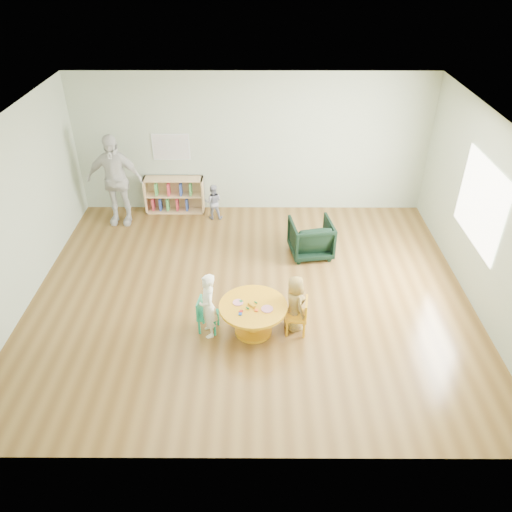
# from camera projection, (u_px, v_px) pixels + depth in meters

# --- Properties ---
(room) EXTENTS (7.10, 7.00, 2.80)m
(room) POSITION_uv_depth(u_px,v_px,m) (250.00, 188.00, 7.06)
(room) COLOR brown
(room) RESTS_ON ground
(activity_table) EXTENTS (0.98, 0.98, 0.53)m
(activity_table) POSITION_uv_depth(u_px,v_px,m) (253.00, 314.00, 7.16)
(activity_table) COLOR orange
(activity_table) RESTS_ON ground
(kid_chair_left) EXTENTS (0.32, 0.32, 0.53)m
(kid_chair_left) POSITION_uv_depth(u_px,v_px,m) (206.00, 314.00, 7.24)
(kid_chair_left) COLOR #1A9062
(kid_chair_left) RESTS_ON ground
(kid_chair_right) EXTENTS (0.34, 0.34, 0.58)m
(kid_chair_right) POSITION_uv_depth(u_px,v_px,m) (299.00, 315.00, 7.19)
(kid_chair_right) COLOR orange
(kid_chair_right) RESTS_ON ground
(bookshelf) EXTENTS (1.20, 0.30, 0.75)m
(bookshelf) POSITION_uv_depth(u_px,v_px,m) (174.00, 195.00, 10.29)
(bookshelf) COLOR tan
(bookshelf) RESTS_ON ground
(alphabet_poster) EXTENTS (0.74, 0.01, 0.54)m
(alphabet_poster) POSITION_uv_depth(u_px,v_px,m) (171.00, 147.00, 9.85)
(alphabet_poster) COLOR silver
(alphabet_poster) RESTS_ON ground
(armchair) EXTENTS (0.82, 0.84, 0.67)m
(armchair) POSITION_uv_depth(u_px,v_px,m) (311.00, 238.00, 8.91)
(armchair) COLOR black
(armchair) RESTS_ON ground
(child_left) EXTENTS (0.33, 0.42, 1.03)m
(child_left) POSITION_uv_depth(u_px,v_px,m) (208.00, 306.00, 7.04)
(child_left) COLOR white
(child_left) RESTS_ON ground
(child_right) EXTENTS (0.43, 0.52, 0.90)m
(child_right) POSITION_uv_depth(u_px,v_px,m) (295.00, 304.00, 7.18)
(child_right) COLOR yellow
(child_right) RESTS_ON ground
(toddler) EXTENTS (0.36, 0.28, 0.74)m
(toddler) POSITION_uv_depth(u_px,v_px,m) (213.00, 202.00, 10.01)
(toddler) COLOR #1C2447
(toddler) RESTS_ON ground
(adult_caretaker) EXTENTS (1.08, 0.48, 1.82)m
(adult_caretaker) POSITION_uv_depth(u_px,v_px,m) (115.00, 180.00, 9.59)
(adult_caretaker) COLOR silver
(adult_caretaker) RESTS_ON ground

